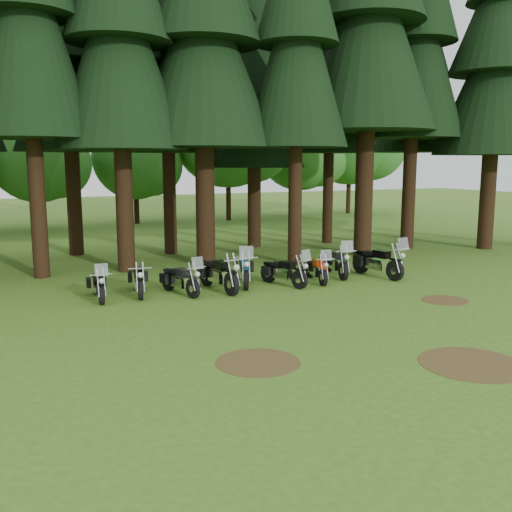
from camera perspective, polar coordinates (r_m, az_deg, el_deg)
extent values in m
plane|color=#3C691C|center=(15.24, 7.23, -6.55)|extent=(120.00, 120.00, 0.00)
cylinder|color=#311E10|center=(21.94, -21.03, 5.70)|extent=(0.58, 0.58, 5.99)
cone|color=black|center=(22.38, -21.94, 20.50)|extent=(4.32, 4.32, 7.49)
cylinder|color=#311E10|center=(22.29, -13.04, 5.58)|extent=(0.66, 0.66, 5.57)
cone|color=black|center=(22.60, -13.56, 19.19)|extent=(4.95, 4.95, 6.96)
cylinder|color=#311E10|center=(23.24, -5.11, 6.08)|extent=(0.77, 0.77, 5.70)
cone|color=black|center=(23.57, -5.31, 19.45)|extent=(5.81, 5.81, 7.12)
cylinder|color=#311E10|center=(23.35, 3.93, 6.13)|extent=(0.55, 0.55, 5.71)
cone|color=black|center=(23.69, 4.09, 19.46)|extent=(4.15, 4.15, 7.14)
cylinder|color=#311E10|center=(26.07, 10.77, 7.32)|extent=(0.80, 0.80, 6.62)
cone|color=black|center=(26.63, 11.21, 21.08)|extent=(5.98, 5.98, 8.27)
cylinder|color=#311E10|center=(28.75, 15.07, 7.07)|extent=(0.64, 0.64, 6.35)
cone|color=black|center=(29.18, 15.60, 19.08)|extent=(4.79, 4.79, 7.93)
cylinder|color=#311E10|center=(29.78, 22.17, 5.87)|extent=(0.72, 0.72, 5.41)
cone|color=black|center=(29.98, 22.80, 15.81)|extent=(5.44, 5.44, 6.77)
cone|color=black|center=(30.54, 23.20, 21.75)|extent=(4.35, 4.35, 5.71)
cylinder|color=#311E10|center=(27.01, -17.76, 5.98)|extent=(0.65, 0.65, 5.55)
cone|color=black|center=(27.26, -18.34, 17.21)|extent=(4.85, 4.85, 6.94)
cylinder|color=#311E10|center=(26.42, -8.64, 6.21)|extent=(0.58, 0.58, 5.52)
cone|color=black|center=(26.67, -8.93, 17.63)|extent=(4.35, 4.35, 6.90)
cylinder|color=#311E10|center=(28.30, -0.18, 5.68)|extent=(0.66, 0.66, 4.70)
cone|color=black|center=(28.37, -0.19, 14.79)|extent=(4.94, 4.94, 5.87)
cone|color=black|center=(28.77, -0.19, 20.29)|extent=(3.95, 3.95, 4.96)
cylinder|color=#311E10|center=(29.88, 7.21, 6.64)|extent=(0.53, 0.53, 5.56)
cone|color=black|center=(30.11, 7.43, 16.82)|extent=(3.94, 3.94, 6.95)
cone|color=black|center=(30.71, 7.57, 22.91)|extent=(3.15, 3.15, 5.87)
cylinder|color=#311E10|center=(32.96, 15.13, 6.71)|extent=(0.61, 0.61, 5.65)
cone|color=black|center=(33.18, 15.54, 16.08)|extent=(4.59, 4.59, 7.06)
cone|color=black|center=(33.76, 15.81, 21.70)|extent=(3.67, 3.67, 5.96)
cylinder|color=#311E10|center=(37.88, -20.77, 4.38)|extent=(0.36, 0.36, 2.55)
sphere|color=#2B6925|center=(37.77, -21.07, 9.52)|extent=(5.95, 5.95, 5.95)
sphere|color=#2B6925|center=(37.18, -19.35, 8.71)|extent=(4.25, 4.25, 4.25)
cylinder|color=#311E10|center=(40.03, -11.86, 4.96)|extent=(0.36, 0.36, 2.47)
sphere|color=#2B6925|center=(39.93, -12.02, 9.68)|extent=(5.76, 5.76, 5.76)
sphere|color=#2B6925|center=(39.53, -10.36, 8.90)|extent=(4.12, 4.12, 4.12)
cylinder|color=#311E10|center=(41.52, -2.77, 6.02)|extent=(0.36, 0.36, 3.52)
sphere|color=#2B6925|center=(41.51, -2.82, 12.50)|extent=(8.21, 8.21, 8.21)
sphere|color=#2B6925|center=(41.18, -0.46, 11.40)|extent=(5.87, 5.87, 5.87)
cylinder|color=#311E10|center=(45.57, 4.38, 5.94)|extent=(0.36, 0.36, 2.94)
sphere|color=#2B6925|center=(45.51, 4.44, 10.87)|extent=(6.86, 6.86, 6.86)
sphere|color=#2B6925|center=(45.41, 6.23, 9.98)|extent=(4.90, 4.90, 4.90)
cylinder|color=#311E10|center=(47.84, 9.23, 6.35)|extent=(0.36, 0.36, 3.52)
sphere|color=#2B6925|center=(47.84, 9.38, 11.96)|extent=(8.20, 8.20, 8.20)
sphere|color=#2B6925|center=(47.86, 11.42, 10.92)|extent=(5.86, 5.86, 5.86)
cylinder|color=#4C3D1E|center=(12.18, 0.21, -10.57)|extent=(1.80, 1.80, 0.01)
cylinder|color=#4C3D1E|center=(18.34, 18.37, -4.22)|extent=(1.40, 1.40, 0.01)
cylinder|color=#4C3D1E|center=(12.90, 20.82, -10.05)|extent=(2.20, 2.20, 0.01)
cylinder|color=black|center=(17.44, -15.20, -3.77)|extent=(0.16, 0.60, 0.59)
cylinder|color=black|center=(18.79, -15.71, -2.86)|extent=(0.16, 0.60, 0.59)
cube|color=silver|center=(18.14, -15.49, -3.02)|extent=(0.29, 0.64, 0.31)
cube|color=black|center=(17.87, -15.46, -2.13)|extent=(0.30, 0.51, 0.22)
cube|color=black|center=(18.28, -15.61, -2.00)|extent=(0.30, 0.51, 0.11)
cube|color=silver|center=(17.01, -15.20, -1.33)|extent=(0.38, 0.13, 0.36)
cylinder|color=black|center=(17.75, -11.48, -3.32)|extent=(0.25, 0.66, 0.64)
cylinder|color=black|center=(19.22, -11.74, -2.36)|extent=(0.25, 0.66, 0.64)
cube|color=silver|center=(18.51, -11.63, -2.52)|extent=(0.39, 0.72, 0.33)
cube|color=black|center=(18.23, -11.63, -1.59)|extent=(0.39, 0.58, 0.23)
cube|color=black|center=(18.67, -11.70, -1.45)|extent=(0.39, 0.58, 0.12)
cylinder|color=black|center=(17.70, -6.33, -3.25)|extent=(0.28, 0.64, 0.62)
cylinder|color=black|center=(18.91, -8.77, -2.49)|extent=(0.28, 0.64, 0.62)
cube|color=silver|center=(18.32, -7.67, -2.58)|extent=(0.42, 0.70, 0.32)
cube|color=black|center=(18.07, -7.33, -1.64)|extent=(0.40, 0.57, 0.23)
cube|color=black|center=(18.44, -8.05, -1.55)|extent=(0.40, 0.57, 0.11)
cube|color=silver|center=(17.30, -5.86, -0.70)|extent=(0.41, 0.21, 0.37)
cylinder|color=black|center=(17.95, -2.47, -2.84)|extent=(0.24, 0.75, 0.74)
cylinder|color=black|center=(19.45, -4.99, -1.91)|extent=(0.24, 0.75, 0.74)
cube|color=silver|center=(18.72, -3.86, -2.02)|extent=(0.40, 0.81, 0.38)
cube|color=black|center=(18.43, -3.50, -0.93)|extent=(0.40, 0.65, 0.27)
cube|color=black|center=(18.88, -4.24, -0.83)|extent=(0.40, 0.65, 0.13)
cylinder|color=black|center=(18.75, -1.02, -2.36)|extent=(0.39, 0.71, 0.70)
cylinder|color=black|center=(20.37, -1.29, -1.42)|extent=(0.39, 0.71, 0.70)
cube|color=silver|center=(19.59, -1.17, -1.56)|extent=(0.55, 0.80, 0.36)
cube|color=navy|center=(19.28, -1.13, -0.58)|extent=(0.51, 0.66, 0.26)
cube|color=black|center=(19.77, -1.21, -0.46)|extent=(0.51, 0.66, 0.13)
cube|color=silver|center=(18.26, -0.97, 0.36)|extent=(0.47, 0.29, 0.42)
cylinder|color=black|center=(18.94, 4.37, -2.38)|extent=(0.32, 0.64, 0.63)
cylinder|color=black|center=(19.94, 1.23, -1.76)|extent=(0.32, 0.64, 0.63)
cube|color=silver|center=(19.45, 2.66, -1.80)|extent=(0.46, 0.72, 0.32)
cube|color=black|center=(19.24, 3.14, -0.89)|extent=(0.43, 0.59, 0.23)
cube|color=black|center=(19.54, 2.20, -0.83)|extent=(0.43, 0.59, 0.11)
cube|color=silver|center=(18.60, 5.05, 0.05)|extent=(0.42, 0.24, 0.38)
cylinder|color=black|center=(19.51, 6.72, -2.12)|extent=(0.24, 0.61, 0.60)
cylinder|color=black|center=(20.80, 5.39, -1.38)|extent=(0.24, 0.61, 0.60)
cube|color=silver|center=(20.18, 5.99, -1.49)|extent=(0.37, 0.67, 0.31)
cube|color=#B92909|center=(19.93, 6.21, -0.68)|extent=(0.36, 0.54, 0.22)
cube|color=black|center=(20.32, 5.81, -0.58)|extent=(0.36, 0.54, 0.11)
cube|color=silver|center=(19.12, 7.05, 0.08)|extent=(0.39, 0.19, 0.36)
cylinder|color=black|center=(20.52, 8.73, -1.47)|extent=(0.29, 0.70, 0.68)
cylinder|color=black|center=(22.00, 7.23, -0.71)|extent=(0.29, 0.70, 0.68)
cube|color=silver|center=(21.29, 7.91, -0.81)|extent=(0.44, 0.77, 0.35)
cube|color=black|center=(21.01, 8.16, 0.08)|extent=(0.43, 0.62, 0.25)
cube|color=black|center=(21.45, 7.71, 0.17)|extent=(0.43, 0.62, 0.12)
cube|color=silver|center=(20.09, 9.11, 0.94)|extent=(0.45, 0.22, 0.41)
cylinder|color=black|center=(20.77, 13.73, -1.43)|extent=(0.26, 0.75, 0.74)
cylinder|color=black|center=(21.96, 10.42, -0.74)|extent=(0.26, 0.75, 0.74)
cube|color=silver|center=(21.37, 11.93, -0.79)|extent=(0.42, 0.82, 0.38)
cube|color=black|center=(21.13, 12.46, 0.19)|extent=(0.42, 0.66, 0.27)
cube|color=black|center=(21.49, 11.48, 0.25)|extent=(0.42, 0.66, 0.13)
cube|color=silver|center=(20.38, 14.52, 1.18)|extent=(0.48, 0.21, 0.44)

